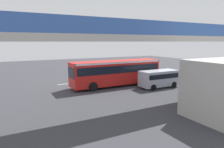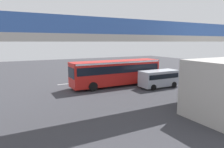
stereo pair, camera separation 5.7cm
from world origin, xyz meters
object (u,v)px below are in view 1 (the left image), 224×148
(bicycle_green, at_px, (183,80))
(bicycle_black, at_px, (179,78))
(city_bus, at_px, (116,71))
(parked_van, at_px, (159,78))
(traffic_sign, at_px, (134,65))
(pedestrian, at_px, (80,75))

(bicycle_green, height_order, bicycle_black, same)
(city_bus, bearing_deg, bicycle_green, 163.72)
(parked_van, bearing_deg, bicycle_black, -160.05)
(bicycle_black, bearing_deg, traffic_sign, -52.76)
(pedestrian, relative_size, traffic_sign, 0.64)
(parked_van, xyz_separation_m, pedestrian, (7.22, -8.16, -0.30))
(city_bus, distance_m, bicycle_black, 9.87)
(parked_van, height_order, bicycle_green, parked_van)
(bicycle_black, bearing_deg, parked_van, 19.95)
(parked_van, height_order, bicycle_black, parked_van)
(bicycle_black, xyz_separation_m, pedestrian, (12.77, -6.14, 0.51))
(city_bus, bearing_deg, pedestrian, -58.23)
(pedestrian, bearing_deg, bicycle_black, 154.31)
(pedestrian, height_order, traffic_sign, traffic_sign)
(city_bus, xyz_separation_m, pedestrian, (3.09, -4.99, -1.00))
(city_bus, bearing_deg, traffic_sign, -143.38)
(city_bus, distance_m, bicycle_green, 9.50)
(bicycle_black, relative_size, pedestrian, 0.99)
(bicycle_green, xyz_separation_m, pedestrian, (12.09, -7.62, 0.51))
(bicycle_black, bearing_deg, bicycle_green, 65.05)
(bicycle_black, relative_size, traffic_sign, 0.63)
(bicycle_green, height_order, pedestrian, pedestrian)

